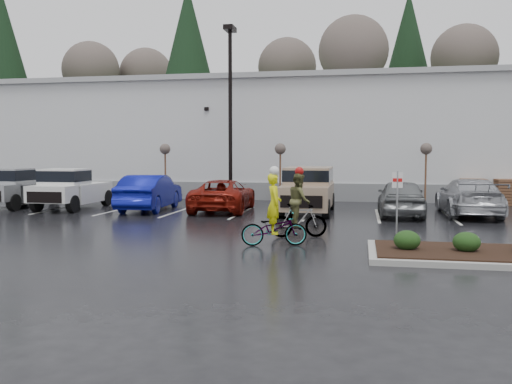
% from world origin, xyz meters
% --- Properties ---
extents(ground, '(120.00, 120.00, 0.00)m').
position_xyz_m(ground, '(0.00, 0.00, 0.00)').
color(ground, black).
rests_on(ground, ground).
extents(warehouse, '(60.50, 15.50, 7.20)m').
position_xyz_m(warehouse, '(0.00, 21.99, 3.65)').
color(warehouse, silver).
rests_on(warehouse, ground).
extents(wooded_ridge, '(80.00, 25.00, 6.00)m').
position_xyz_m(wooded_ridge, '(0.00, 45.00, 3.00)').
color(wooded_ridge, '#20431C').
rests_on(wooded_ridge, ground).
extents(lamppost, '(0.50, 1.00, 9.22)m').
position_xyz_m(lamppost, '(-4.00, 12.00, 5.69)').
color(lamppost, black).
rests_on(lamppost, ground).
extents(sapling_west, '(0.60, 0.60, 3.20)m').
position_xyz_m(sapling_west, '(-8.00, 13.00, 2.73)').
color(sapling_west, '#4F2E1F').
rests_on(sapling_west, ground).
extents(sapling_mid, '(0.60, 0.60, 3.20)m').
position_xyz_m(sapling_mid, '(-1.50, 13.00, 2.73)').
color(sapling_mid, '#4F2E1F').
rests_on(sapling_mid, ground).
extents(sapling_east, '(0.60, 0.60, 3.20)m').
position_xyz_m(sapling_east, '(6.00, 13.00, 2.73)').
color(sapling_east, '#4F2E1F').
rests_on(sapling_east, ground).
extents(pallet_stack_a, '(1.20, 1.20, 1.35)m').
position_xyz_m(pallet_stack_a, '(8.50, 14.00, 0.68)').
color(pallet_stack_a, '#4F2E1F').
rests_on(pallet_stack_a, ground).
extents(pallet_stack_b, '(1.20, 1.20, 1.35)m').
position_xyz_m(pallet_stack_b, '(10.20, 14.00, 0.68)').
color(pallet_stack_b, '#4F2E1F').
rests_on(pallet_stack_b, ground).
extents(shrub_a, '(0.70, 0.70, 0.52)m').
position_xyz_m(shrub_a, '(4.00, -1.00, 0.41)').
color(shrub_a, black).
rests_on(shrub_a, curb_island).
extents(shrub_b, '(0.70, 0.70, 0.52)m').
position_xyz_m(shrub_b, '(5.50, -1.00, 0.41)').
color(shrub_b, black).
rests_on(shrub_b, curb_island).
extents(fire_lane_sign, '(0.30, 0.05, 2.20)m').
position_xyz_m(fire_lane_sign, '(3.80, 0.20, 1.41)').
color(fire_lane_sign, gray).
rests_on(fire_lane_sign, ground).
extents(pickup_silver, '(2.10, 5.20, 1.96)m').
position_xyz_m(pickup_silver, '(-13.92, 8.40, 0.98)').
color(pickup_silver, '#94979B').
rests_on(pickup_silver, ground).
extents(pickup_white, '(2.10, 5.20, 1.96)m').
position_xyz_m(pickup_white, '(-10.89, 8.31, 0.98)').
color(pickup_white, silver).
rests_on(pickup_white, ground).
extents(car_blue, '(2.12, 5.19, 1.67)m').
position_xyz_m(car_blue, '(-6.99, 8.25, 0.84)').
color(car_blue, '#0C1286').
rests_on(car_blue, ground).
extents(car_red, '(2.71, 5.38, 1.46)m').
position_xyz_m(car_red, '(-3.51, 8.56, 0.73)').
color(car_red, maroon).
rests_on(car_red, ground).
extents(suv_tan, '(2.20, 5.10, 2.06)m').
position_xyz_m(suv_tan, '(0.43, 8.35, 1.03)').
color(suv_tan, gray).
rests_on(suv_tan, ground).
extents(car_grey, '(1.88, 4.66, 1.59)m').
position_xyz_m(car_grey, '(4.47, 8.15, 0.79)').
color(car_grey, slate).
rests_on(car_grey, ground).
extents(car_far_silver, '(2.30, 5.53, 1.60)m').
position_xyz_m(car_far_silver, '(7.35, 8.89, 0.80)').
color(car_far_silver, '#AFB2B8').
rests_on(car_far_silver, ground).
extents(cyclist_hivis, '(2.04, 1.16, 2.34)m').
position_xyz_m(cyclist_hivis, '(0.29, -0.17, 0.72)').
color(cyclist_hivis, '#3F3F44').
rests_on(cyclist_hivis, ground).
extents(cyclist_olive, '(1.82, 0.98, 2.27)m').
position_xyz_m(cyclist_olive, '(0.83, 1.50, 0.83)').
color(cyclist_olive, '#3F3F44').
rests_on(cyclist_olive, ground).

